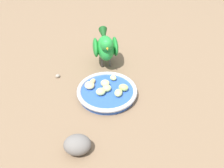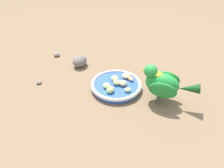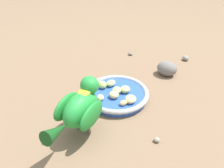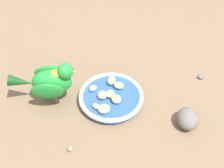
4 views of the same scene
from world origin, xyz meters
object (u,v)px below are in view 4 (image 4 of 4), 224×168
apple_piece_3 (119,86)px  pebble_0 (70,149)px  apple_piece_4 (96,106)px  apple_piece_7 (104,109)px  apple_piece_0 (116,99)px  apple_piece_2 (102,95)px  pebble_1 (201,77)px  parrot (50,81)px  apple_piece_1 (110,94)px  rock_large (187,119)px  feeding_bowl (111,97)px  apple_piece_6 (93,88)px  apple_piece_5 (111,81)px

apple_piece_3 → pebble_0: bearing=-76.8°
pebble_0 → apple_piece_4: bearing=108.8°
apple_piece_7 → apple_piece_0: bearing=91.2°
apple_piece_0 → apple_piece_2: size_ratio=1.06×
pebble_1 → parrot: bearing=-123.0°
pebble_1 → apple_piece_3: bearing=-121.0°
apple_piece_4 → apple_piece_3: bearing=95.5°
pebble_0 → apple_piece_1: bearing=104.1°
apple_piece_0 → apple_piece_2: 0.05m
rock_large → pebble_1: bearing=112.2°
apple_piece_7 → pebble_1: bearing=71.8°
apple_piece_2 → rock_large: size_ratio=0.41×
feeding_bowl → pebble_1: (0.14, 0.29, -0.01)m
apple_piece_7 → rock_large: size_ratio=0.49×
apple_piece_1 → apple_piece_4: (0.00, -0.06, -0.00)m
rock_large → pebble_1: 0.21m
feeding_bowl → pebble_0: bearing=-76.2°
apple_piece_4 → apple_piece_1: bearing=93.2°
apple_piece_3 → pebble_0: apple_piece_3 is taller
apple_piece_6 → rock_large: bearing=23.4°
apple_piece_5 → apple_piece_6: (-0.02, -0.06, -0.00)m
rock_large → apple_piece_5: bearing=-167.6°
apple_piece_0 → apple_piece_1: (-0.03, 0.00, -0.00)m
apple_piece_5 → apple_piece_3: bearing=6.8°
apple_piece_1 → pebble_0: (0.05, -0.20, -0.02)m
pebble_0 → pebble_1: size_ratio=0.80×
apple_piece_0 → apple_piece_6: apple_piece_0 is taller
pebble_1 → apple_piece_7: bearing=-108.2°
apple_piece_0 → apple_piece_4: bearing=-111.1°
pebble_0 → apple_piece_7: bearing=98.6°
apple_piece_7 → parrot: size_ratio=0.21×
apple_piece_3 → pebble_1: (0.15, 0.24, -0.02)m
apple_piece_4 → pebble_0: bearing=-71.2°
feeding_bowl → apple_piece_2: 0.03m
apple_piece_0 → apple_piece_3: bearing=126.2°
feeding_bowl → parrot: 0.19m
apple_piece_4 → apple_piece_5: 0.11m
apple_piece_1 → apple_piece_0: bearing=-4.5°
feeding_bowl → apple_piece_3: size_ratio=6.16×
apple_piece_3 → apple_piece_5: 0.03m
apple_piece_0 → apple_piece_6: bearing=-166.5°
apple_piece_4 → pebble_1: size_ratio=1.22×
apple_piece_2 → apple_piece_1: bearing=55.9°
apple_piece_3 → parrot: parrot is taller
feeding_bowl → pebble_0: 0.21m
pebble_0 → pebble_1: 0.50m
apple_piece_5 → parrot: 0.19m
apple_piece_3 → apple_piece_6: size_ratio=1.34×
parrot → rock_large: (0.34, 0.22, -0.06)m
apple_piece_7 → rock_large: (0.19, 0.15, -0.00)m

